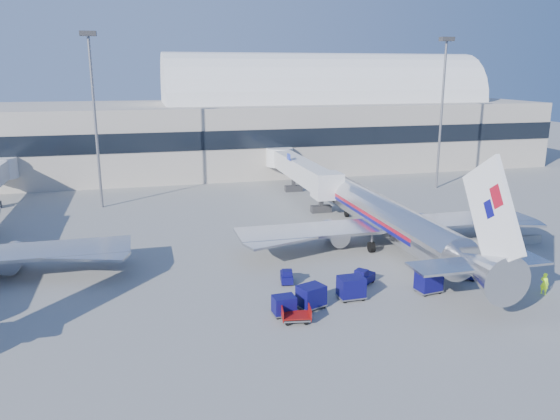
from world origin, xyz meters
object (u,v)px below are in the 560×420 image
object	(u,v)px
jetbridge_near	(298,168)
cart_solo_near	(429,282)
mast_east	(443,91)
barrier_mid	(500,242)
tug_lead	(363,277)
cart_train_a	(351,287)
cart_train_c	(284,305)
tug_left	(287,276)
cart_train_b	(311,296)
mast_west	(93,95)
barrier_far	(528,240)
barrier_near	(473,244)
tug_right	(462,272)
cart_solo_far	(491,267)
cart_open_red	(296,317)
ramp_worker	(544,284)
airliner_main	(392,220)

from	to	relation	value
jetbridge_near	cart_solo_near	world-z (taller)	jetbridge_near
mast_east	barrier_mid	world-z (taller)	mast_east
tug_lead	cart_train_a	world-z (taller)	cart_train_a
barrier_mid	cart_train_c	xyz separation A→B (m)	(-26.21, -10.43, 0.37)
tug_left	mast_east	bearing A→B (deg)	-34.99
cart_train_a	tug_lead	bearing A→B (deg)	48.89
mast_east	cart_train_b	distance (m)	51.66
mast_west	barrier_far	world-z (taller)	mast_west
barrier_near	tug_right	bearing A→B (deg)	-128.80
barrier_near	jetbridge_near	bearing A→B (deg)	109.85
barrier_mid	cart_train_c	size ratio (longest dim) A/B	1.65
cart_solo_near	cart_solo_far	bearing A→B (deg)	5.06
cart_open_red	ramp_worker	world-z (taller)	ramp_worker
jetbridge_near	barrier_far	distance (m)	33.63
barrier_near	barrier_far	world-z (taller)	same
barrier_mid	cart_train_b	size ratio (longest dim) A/B	1.20
barrier_mid	tug_right	distance (m)	11.53
mast_west	cart_train_b	distance (m)	43.75
cart_solo_far	cart_train_c	bearing A→B (deg)	-145.18
barrier_mid	cart_solo_near	xyz separation A→B (m)	(-13.56, -9.23, 0.49)
airliner_main	mast_east	size ratio (longest dim) A/B	1.65
cart_train_a	cart_train_b	xyz separation A→B (m)	(-3.62, -0.82, -0.02)
mast_east	cart_open_red	size ratio (longest dim) A/B	9.71
tug_left	cart_train_c	size ratio (longest dim) A/B	1.19
tug_left	ramp_worker	distance (m)	21.24
airliner_main	cart_train_c	world-z (taller)	airliner_main
cart_train_b	ramp_worker	world-z (taller)	ramp_worker
barrier_far	cart_train_b	world-z (taller)	cart_train_b
airliner_main	cart_open_red	xyz separation A→B (m)	(-14.32, -14.23, -2.52)
jetbridge_near	barrier_mid	world-z (taller)	jetbridge_near
mast_east	cart_train_c	world-z (taller)	mast_east
mast_west	barrier_far	distance (m)	54.58
airliner_main	tug_lead	xyz separation A→B (m)	(-6.78, -8.76, -2.27)
jetbridge_near	mast_west	bearing A→B (deg)	-178.32
cart_solo_near	cart_train_c	bearing A→B (deg)	176.90
airliner_main	mast_west	distance (m)	41.12
barrier_mid	tug_left	bearing A→B (deg)	-170.02
barrier_near	ramp_worker	distance (m)	11.97
cart_train_b	cart_solo_far	xyz separation A→B (m)	(17.39, 2.15, -0.05)
cart_train_b	cart_solo_far	size ratio (longest dim) A/B	1.04
barrier_near	cart_open_red	xyz separation A→B (m)	(-22.32, -11.73, -0.04)
barrier_far	cart_solo_near	bearing A→B (deg)	-151.31
tug_left	ramp_worker	size ratio (longest dim) A/B	1.17
mast_west	cart_train_a	size ratio (longest dim) A/B	10.48
barrier_near	cart_train_b	distance (m)	22.71
airliner_main	barrier_far	distance (m)	15.02
mast_east	ramp_worker	world-z (taller)	mast_east
mast_west	cart_open_red	xyz separation A→B (m)	(15.68, -39.73, -14.39)
mast_west	barrier_near	xyz separation A→B (m)	(38.00, -28.00, -14.34)
barrier_near	cart_train_a	distance (m)	19.10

